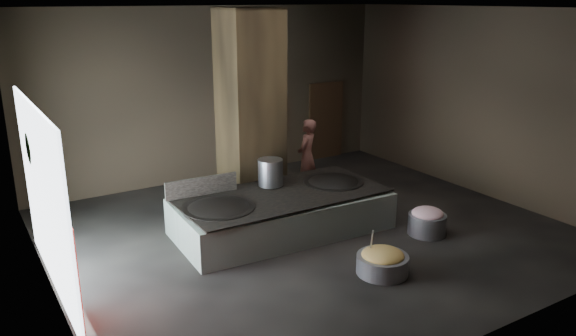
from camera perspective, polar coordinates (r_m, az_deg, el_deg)
floor at (r=11.87m, az=2.02°, el=-6.64°), size 10.00×9.00×0.10m
ceiling at (r=10.87m, az=2.28°, el=16.16°), size 10.00×9.00×0.10m
back_wall at (r=15.07m, az=-7.62°, el=7.47°), size 10.00×0.10×4.50m
front_wall at (r=7.93m, az=20.78°, el=-2.20°), size 10.00×0.10×4.50m
left_wall at (r=9.40m, az=-24.36°, el=0.30°), size 0.10×9.00×4.50m
right_wall at (r=14.53m, az=19.03°, el=6.34°), size 0.10×9.00×4.50m
pillar at (r=12.59m, az=-3.84°, el=5.71°), size 1.20×1.20×4.50m
hearth_platform at (r=11.72m, az=-0.63°, el=-4.66°), size 4.47×2.29×0.76m
platform_cap at (r=11.57m, az=-0.63°, el=-2.66°), size 4.28×2.05×0.03m
wok_left at (r=10.92m, az=-7.04°, el=-4.39°), size 1.38×1.38×0.38m
wok_left_rim at (r=10.89m, az=-7.05°, el=-4.04°), size 1.41×1.41×0.05m
wok_right at (r=12.34m, az=4.62°, el=-1.76°), size 1.28×1.28×0.36m
wok_right_rim at (r=12.32m, az=4.63°, el=-1.45°), size 1.31×1.31×0.05m
stock_pot at (r=11.94m, az=-1.80°, el=-0.44°), size 0.53×0.53×0.57m
splash_guard at (r=11.51m, az=-8.77°, el=-1.83°), size 1.52×0.13×0.38m
cook at (r=13.88m, az=1.94°, el=1.20°), size 0.81×0.74×1.86m
veg_basin at (r=10.22m, az=9.57°, el=-9.63°), size 1.05×1.05×0.34m
veg_fill at (r=10.14m, az=9.62°, el=-8.72°), size 0.76×0.76×0.23m
ladle at (r=10.06m, az=8.46°, el=-7.60°), size 0.23×0.32×0.66m
meat_basin at (r=11.98m, az=13.92°, el=-5.55°), size 0.98×0.98×0.43m
meat_fill at (r=11.90m, az=14.00°, el=-4.50°), size 0.65×0.65×0.25m
doorway_near at (r=15.73m, az=-3.31°, el=3.71°), size 1.18×0.08×2.38m
doorway_near_glow at (r=15.51m, az=-2.55°, el=3.35°), size 0.77×0.04×1.83m
doorway_far at (r=16.97m, az=3.84°, el=4.69°), size 1.18×0.08×2.38m
doorway_far_glow at (r=17.14m, az=3.83°, el=4.64°), size 0.74×0.04×1.75m
left_opening at (r=9.79m, az=-23.49°, el=-2.97°), size 0.04×4.20×3.10m
pavilion_sliver at (r=8.89m, az=-21.12°, el=-9.96°), size 0.05×0.90×1.70m
tree_silhouette at (r=10.69m, az=-24.28°, el=1.90°), size 0.28×1.10×1.10m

